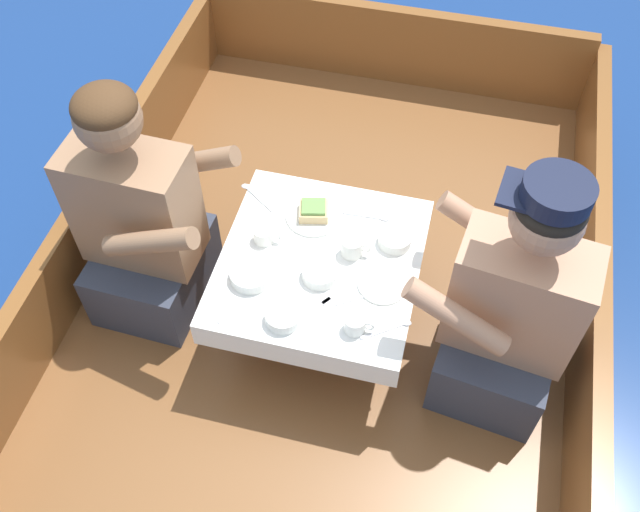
{
  "coord_description": "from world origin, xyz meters",
  "views": [
    {
      "loc": [
        0.35,
        -1.38,
        2.56
      ],
      "look_at": [
        0.0,
        0.03,
        0.69
      ],
      "focal_mm": 40.0,
      "sensor_mm": 36.0,
      "label": 1
    }
  ],
  "objects_px": {
    "coffee_cup_center": "(264,235)",
    "person_port": "(142,225)",
    "coffee_cup_starboard": "(355,324)",
    "person_starboard": "(510,312)",
    "sandwich": "(314,210)",
    "coffee_cup_port": "(352,246)"
  },
  "relations": [
    {
      "from": "coffee_cup_port",
      "to": "person_starboard",
      "type": "bearing_deg",
      "value": -12.39
    },
    {
      "from": "coffee_cup_center",
      "to": "coffee_cup_starboard",
      "type": "bearing_deg",
      "value": -36.07
    },
    {
      "from": "person_port",
      "to": "coffee_cup_port",
      "type": "height_order",
      "value": "person_port"
    },
    {
      "from": "coffee_cup_center",
      "to": "sandwich",
      "type": "bearing_deg",
      "value": 46.2
    },
    {
      "from": "person_starboard",
      "to": "coffee_cup_port",
      "type": "distance_m",
      "value": 0.55
    },
    {
      "from": "person_port",
      "to": "coffee_cup_port",
      "type": "bearing_deg",
      "value": 7.25
    },
    {
      "from": "coffee_cup_center",
      "to": "person_port",
      "type": "bearing_deg",
      "value": -173.62
    },
    {
      "from": "coffee_cup_port",
      "to": "coffee_cup_starboard",
      "type": "height_order",
      "value": "coffee_cup_port"
    },
    {
      "from": "person_port",
      "to": "coffee_cup_center",
      "type": "bearing_deg",
      "value": 8.6
    },
    {
      "from": "person_starboard",
      "to": "coffee_cup_starboard",
      "type": "bearing_deg",
      "value": 28.3
    },
    {
      "from": "person_starboard",
      "to": "coffee_cup_center",
      "type": "relative_size",
      "value": 10.12
    },
    {
      "from": "sandwich",
      "to": "coffee_cup_starboard",
      "type": "relative_size",
      "value": 1.23
    },
    {
      "from": "coffee_cup_starboard",
      "to": "coffee_cup_center",
      "type": "xyz_separation_m",
      "value": [
        -0.38,
        0.27,
        -0.0
      ]
    },
    {
      "from": "person_port",
      "to": "coffee_cup_starboard",
      "type": "bearing_deg",
      "value": -13.55
    },
    {
      "from": "coffee_cup_port",
      "to": "coffee_cup_starboard",
      "type": "distance_m",
      "value": 0.3
    },
    {
      "from": "person_starboard",
      "to": "sandwich",
      "type": "xyz_separation_m",
      "value": [
        -0.7,
        0.24,
        0.02
      ]
    },
    {
      "from": "sandwich",
      "to": "coffee_cup_starboard",
      "type": "height_order",
      "value": "same"
    },
    {
      "from": "person_port",
      "to": "person_starboard",
      "type": "distance_m",
      "value": 1.26
    },
    {
      "from": "coffee_cup_port",
      "to": "coffee_cup_center",
      "type": "relative_size",
      "value": 1.05
    },
    {
      "from": "coffee_cup_starboard",
      "to": "coffee_cup_center",
      "type": "distance_m",
      "value": 0.47
    },
    {
      "from": "person_starboard",
      "to": "coffee_cup_center",
      "type": "xyz_separation_m",
      "value": [
        -0.84,
        0.1,
        0.02
      ]
    },
    {
      "from": "sandwich",
      "to": "coffee_cup_port",
      "type": "xyz_separation_m",
      "value": [
        0.17,
        -0.13,
        0.0
      ]
    }
  ]
}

